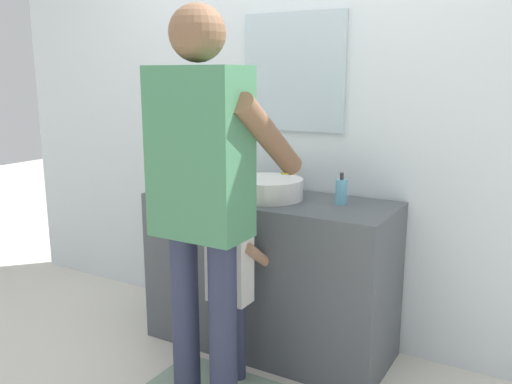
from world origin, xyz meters
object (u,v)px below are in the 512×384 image
at_px(soap_bottle, 341,191).
at_px(adult_parent, 203,179).
at_px(toothbrush_cup, 214,180).
at_px(child_toddler, 230,276).

bearing_deg(soap_bottle, adult_parent, -117.35).
bearing_deg(toothbrush_cup, child_toddler, -47.86).
bearing_deg(adult_parent, child_toddler, 95.69).
xyz_separation_m(child_toddler, adult_parent, (0.02, -0.25, 0.53)).
xyz_separation_m(soap_bottle, adult_parent, (-0.36, -0.70, 0.15)).
height_order(soap_bottle, adult_parent, adult_parent).
relative_size(soap_bottle, child_toddler, 0.18).
xyz_separation_m(toothbrush_cup, child_toddler, (0.39, -0.43, -0.37)).
height_order(toothbrush_cup, adult_parent, adult_parent).
bearing_deg(soap_bottle, child_toddler, -130.38).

